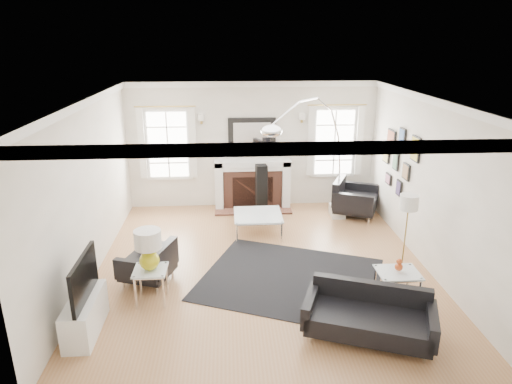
{
  "coord_description": "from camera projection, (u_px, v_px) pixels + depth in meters",
  "views": [
    {
      "loc": [
        -0.55,
        -6.94,
        3.69
      ],
      "look_at": [
        -0.08,
        0.3,
        1.22
      ],
      "focal_mm": 32.0,
      "sensor_mm": 36.0,
      "label": 1
    }
  ],
  "objects": [
    {
      "name": "back_wall",
      "position": [
        252.0,
        145.0,
        10.17
      ],
      "size": [
        5.5,
        0.04,
        2.8
      ],
      "primitive_type": "cube",
      "color": "white",
      "rests_on": "floor"
    },
    {
      "name": "area_rug",
      "position": [
        291.0,
        279.0,
        7.33
      ],
      "size": [
        3.4,
        3.15,
        0.01
      ],
      "primitive_type": "cube",
      "rotation": [
        0.0,
        0.0,
        -0.39
      ],
      "color": "black",
      "rests_on": "floor"
    },
    {
      "name": "ceiling",
      "position": [
        263.0,
        99.0,
        6.88
      ],
      "size": [
        5.5,
        6.0,
        0.02
      ],
      "primitive_type": "cube",
      "color": "white",
      "rests_on": "back_wall"
    },
    {
      "name": "left_wall",
      "position": [
        88.0,
        191.0,
        7.16
      ],
      "size": [
        0.04,
        6.0,
        2.8
      ],
      "primitive_type": "cube",
      "color": "white",
      "rests_on": "floor"
    },
    {
      "name": "orange_vase",
      "position": [
        399.0,
        265.0,
        6.24
      ],
      "size": [
        0.11,
        0.11,
        0.18
      ],
      "color": "#BA4317",
      "rests_on": "nesting_table"
    },
    {
      "name": "speaker_tower",
      "position": [
        261.0,
        191.0,
        9.74
      ],
      "size": [
        0.26,
        0.26,
        1.15
      ],
      "primitive_type": "cube",
      "rotation": [
        0.0,
        0.0,
        0.12
      ],
      "color": "black",
      "rests_on": "floor"
    },
    {
      "name": "gourd_lamp",
      "position": [
        148.0,
        247.0,
        6.44
      ],
      "size": [
        0.38,
        0.38,
        0.61
      ],
      "color": "gold",
      "rests_on": "side_table_left"
    },
    {
      "name": "armchair_right",
      "position": [
        353.0,
        199.0,
        9.85
      ],
      "size": [
        1.17,
        1.23,
        0.65
      ],
      "color": "black",
      "rests_on": "floor"
    },
    {
      "name": "nesting_table",
      "position": [
        397.0,
        280.0,
        6.31
      ],
      "size": [
        0.57,
        0.48,
        0.63
      ],
      "color": "silver",
      "rests_on": "floor"
    },
    {
      "name": "crown_molding",
      "position": [
        263.0,
        103.0,
        6.9
      ],
      "size": [
        5.5,
        6.0,
        0.12
      ],
      "primitive_type": "cube",
      "color": "white",
      "rests_on": "back_wall"
    },
    {
      "name": "window_left",
      "position": [
        168.0,
        145.0,
        9.98
      ],
      "size": [
        1.24,
        0.15,
        1.62
      ],
      "color": "white",
      "rests_on": "back_wall"
    },
    {
      "name": "gallery_wall",
      "position": [
        399.0,
        157.0,
        8.68
      ],
      "size": [
        0.04,
        1.73,
        1.29
      ],
      "color": "black",
      "rests_on": "right_wall"
    },
    {
      "name": "arc_floor_lamp",
      "position": [
        309.0,
        159.0,
        8.77
      ],
      "size": [
        1.93,
        1.78,
        2.73
      ],
      "color": "white",
      "rests_on": "floor"
    },
    {
      "name": "floor",
      "position": [
        262.0,
        265.0,
        7.78
      ],
      "size": [
        6.0,
        6.0,
        0.0
      ],
      "primitive_type": "plane",
      "color": "#A36D44",
      "rests_on": "ground"
    },
    {
      "name": "window_right",
      "position": [
        334.0,
        142.0,
        10.21
      ],
      "size": [
        1.24,
        0.15,
        1.62
      ],
      "color": "white",
      "rests_on": "back_wall"
    },
    {
      "name": "armchair_left",
      "position": [
        151.0,
        264.0,
        7.18
      ],
      "size": [
        0.94,
        0.99,
        0.55
      ],
      "color": "black",
      "rests_on": "floor"
    },
    {
      "name": "sofa",
      "position": [
        369.0,
        316.0,
        5.86
      ],
      "size": [
        1.78,
        1.26,
        0.53
      ],
      "color": "black",
      "rests_on": "floor"
    },
    {
      "name": "right_wall",
      "position": [
        429.0,
        184.0,
        7.5
      ],
      "size": [
        0.04,
        6.0,
        2.8
      ],
      "primitive_type": "cube",
      "color": "white",
      "rests_on": "floor"
    },
    {
      "name": "stick_floor_lamp",
      "position": [
        409.0,
        207.0,
        6.97
      ],
      "size": [
        0.29,
        0.29,
        1.42
      ],
      "color": "#BB9741",
      "rests_on": "floor"
    },
    {
      "name": "tv_unit",
      "position": [
        85.0,
        310.0,
        5.92
      ],
      "size": [
        0.35,
        1.0,
        1.09
      ],
      "color": "white",
      "rests_on": "floor"
    },
    {
      "name": "mantel_mirror",
      "position": [
        252.0,
        135.0,
        10.04
      ],
      "size": [
        1.05,
        0.07,
        0.75
      ],
      "color": "black",
      "rests_on": "back_wall"
    },
    {
      "name": "side_table_left",
      "position": [
        151.0,
        276.0,
        6.59
      ],
      "size": [
        0.47,
        0.47,
        0.52
      ],
      "color": "silver",
      "rests_on": "floor"
    },
    {
      "name": "coffee_table",
      "position": [
        258.0,
        216.0,
        8.91
      ],
      "size": [
        0.93,
        0.93,
        0.41
      ],
      "color": "silver",
      "rests_on": "floor"
    },
    {
      "name": "front_wall",
      "position": [
        286.0,
        282.0,
        4.5
      ],
      "size": [
        5.5,
        0.04,
        2.8
      ],
      "primitive_type": "cube",
      "color": "white",
      "rests_on": "floor"
    },
    {
      "name": "fireplace",
      "position": [
        253.0,
        185.0,
        10.24
      ],
      "size": [
        1.7,
        0.69,
        1.11
      ],
      "color": "white",
      "rests_on": "floor"
    }
  ]
}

